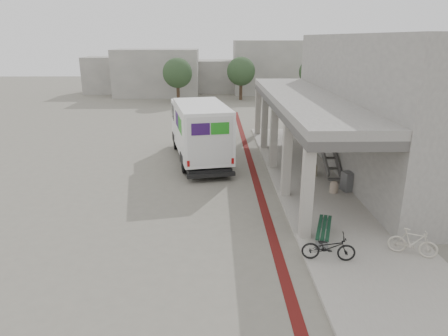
{
  "coord_description": "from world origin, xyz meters",
  "views": [
    {
      "loc": [
        -1.06,
        -16.13,
        6.82
      ],
      "look_at": [
        -0.67,
        -0.19,
        1.6
      ],
      "focal_mm": 32.0,
      "sensor_mm": 36.0,
      "label": 1
    }
  ],
  "objects_px": {
    "bench": "(324,230)",
    "utility_cabinet": "(347,181)",
    "fedex_truck": "(199,130)",
    "bicycle_black": "(329,247)",
    "bicycle_cream": "(413,242)"
  },
  "relations": [
    {
      "from": "bench",
      "to": "utility_cabinet",
      "type": "xyz_separation_m",
      "value": [
        2.28,
        4.56,
        0.11
      ]
    },
    {
      "from": "fedex_truck",
      "to": "bench",
      "type": "bearing_deg",
      "value": -75.39
    },
    {
      "from": "bench",
      "to": "bicycle_black",
      "type": "relative_size",
      "value": 1.2
    },
    {
      "from": "bench",
      "to": "bicycle_black",
      "type": "distance_m",
      "value": 1.41
    },
    {
      "from": "bench",
      "to": "utility_cabinet",
      "type": "distance_m",
      "value": 5.1
    },
    {
      "from": "fedex_truck",
      "to": "utility_cabinet",
      "type": "height_order",
      "value": "fedex_truck"
    },
    {
      "from": "bicycle_black",
      "to": "bench",
      "type": "bearing_deg",
      "value": -1.68
    },
    {
      "from": "bicycle_black",
      "to": "bicycle_cream",
      "type": "height_order",
      "value": "bicycle_cream"
    },
    {
      "from": "bench",
      "to": "bicycle_black",
      "type": "xyz_separation_m",
      "value": [
        -0.22,
        -1.39,
        0.11
      ]
    },
    {
      "from": "utility_cabinet",
      "to": "bench",
      "type": "bearing_deg",
      "value": -130.74
    },
    {
      "from": "fedex_truck",
      "to": "bench",
      "type": "relative_size",
      "value": 4.12
    },
    {
      "from": "bicycle_black",
      "to": "bicycle_cream",
      "type": "relative_size",
      "value": 1.11
    },
    {
      "from": "bench",
      "to": "utility_cabinet",
      "type": "bearing_deg",
      "value": 82.05
    },
    {
      "from": "bicycle_black",
      "to": "bicycle_cream",
      "type": "distance_m",
      "value": 2.8
    },
    {
      "from": "fedex_truck",
      "to": "bicycle_black",
      "type": "height_order",
      "value": "fedex_truck"
    }
  ]
}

